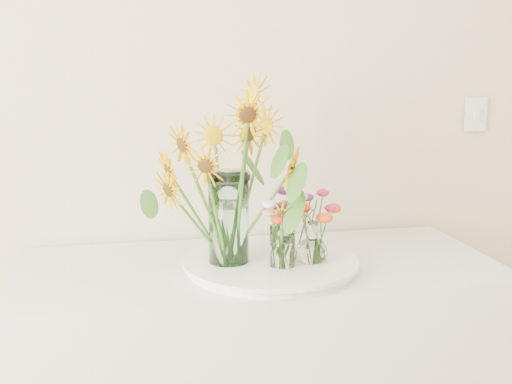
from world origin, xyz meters
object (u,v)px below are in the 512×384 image
at_px(tray, 271,266).
at_px(small_vase_b, 312,242).
at_px(small_vase_a, 282,247).
at_px(small_vase_c, 283,235).
at_px(mason_jar, 229,218).

relative_size(tray, small_vase_b, 3.87).
bearing_deg(small_vase_b, small_vase_a, -167.48).
bearing_deg(small_vase_b, small_vase_c, 113.76).
bearing_deg(mason_jar, small_vase_a, -25.90).
distance_m(mason_jar, small_vase_c, 0.21).
distance_m(small_vase_a, small_vase_b, 0.09).
height_order(small_vase_a, small_vase_c, small_vase_a).
distance_m(small_vase_a, small_vase_c, 0.15).
relative_size(tray, small_vase_c, 4.55).
bearing_deg(small_vase_c, mason_jar, -156.51).
height_order(mason_jar, small_vase_b, mason_jar).
xyz_separation_m(mason_jar, small_vase_b, (0.23, -0.05, -0.07)).
bearing_deg(small_vase_b, mason_jar, 168.52).
distance_m(tray, small_vase_c, 0.12).
relative_size(tray, mason_jar, 1.81).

